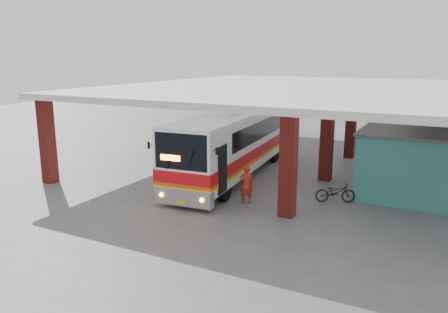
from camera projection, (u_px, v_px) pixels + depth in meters
ground at (250, 187)px, 21.83m from camera, size 90.00×90.00×0.00m
brick_columns at (309, 131)px, 25.02m from camera, size 20.10×21.60×4.35m
canopy_roof at (303, 88)px, 26.22m from camera, size 21.00×23.00×0.30m
shop_building at (422, 156)px, 21.57m from camera, size 5.20×8.20×3.11m
coach_bus at (235, 142)px, 23.68m from camera, size 3.81×12.96×3.73m
motorcycle at (335, 192)px, 19.44m from camera, size 1.85×1.28×0.92m
pedestrian at (246, 184)px, 19.31m from camera, size 0.74×0.67×1.70m
red_chair at (382, 156)px, 26.85m from camera, size 0.45×0.45×0.85m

